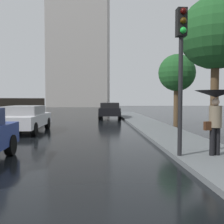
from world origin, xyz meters
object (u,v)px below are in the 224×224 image
traffic_light (181,54)px  street_tree_mid (177,74)px  car_black_far_ahead (110,110)px  pedestrian_with_umbrella_near (216,103)px  street_tree_near (216,34)px  car_white_near_kerb (25,118)px

traffic_light → street_tree_mid: 9.23m
car_black_far_ahead → pedestrian_with_umbrella_near: bearing=-77.8°
street_tree_near → street_tree_mid: 5.14m
car_white_near_kerb → street_tree_mid: bearing=-163.9°
street_tree_near → pedestrian_with_umbrella_near: bearing=-114.3°
car_white_near_kerb → street_tree_mid: 9.25m
car_black_far_ahead → street_tree_near: 12.39m
car_black_far_ahead → street_tree_mid: (3.79, -6.17, 2.50)m
traffic_light → car_black_far_ahead: bearing=94.4°
car_black_far_ahead → street_tree_mid: size_ratio=0.97×
car_white_near_kerb → street_tree_mid: street_tree_mid is taller
traffic_light → car_white_near_kerb: bearing=132.3°
car_white_near_kerb → pedestrian_with_umbrella_near: 9.59m
street_tree_mid → car_white_near_kerb: bearing=-165.1°
pedestrian_with_umbrella_near → traffic_light: (-0.99, -0.01, 1.33)m
pedestrian_with_umbrella_near → car_white_near_kerb: bearing=-57.7°
car_white_near_kerb → car_black_far_ahead: bearing=-118.4°
car_white_near_kerb → traffic_light: 9.13m
pedestrian_with_umbrella_near → traffic_light: size_ratio=0.45×
car_white_near_kerb → street_tree_near: size_ratio=0.75×
pedestrian_with_umbrella_near → street_tree_mid: 9.14m
street_tree_mid → pedestrian_with_umbrella_near: bearing=-100.5°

